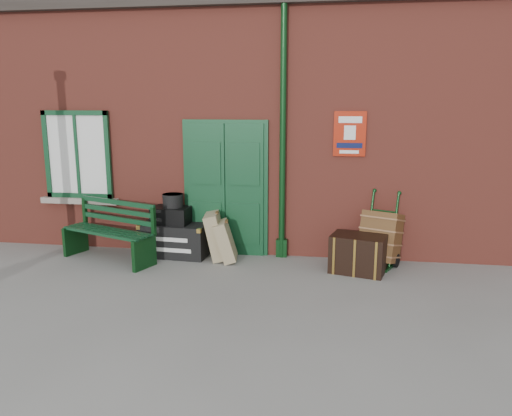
% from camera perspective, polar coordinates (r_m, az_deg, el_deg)
% --- Properties ---
extents(ground, '(80.00, 80.00, 0.00)m').
position_cam_1_polar(ground, '(7.17, -3.51, -8.75)').
color(ground, gray).
rests_on(ground, ground).
extents(station_building, '(10.30, 4.30, 4.36)m').
position_cam_1_polar(station_building, '(10.15, 0.57, 9.91)').
color(station_building, '#9A4031').
rests_on(station_building, ground).
extents(bench, '(1.69, 1.06, 1.01)m').
position_cam_1_polar(bench, '(8.47, -16.24, -2.37)').
color(bench, '#103D21').
rests_on(bench, ground).
extents(houdini_trunk, '(1.14, 0.68, 0.55)m').
position_cam_1_polar(houdini_trunk, '(8.52, -9.21, -3.53)').
color(houdini_trunk, black).
rests_on(houdini_trunk, ground).
extents(strongbox, '(0.64, 0.48, 0.28)m').
position_cam_1_polar(strongbox, '(8.44, -9.62, -0.81)').
color(strongbox, black).
rests_on(strongbox, houdini_trunk).
extents(hatbox, '(0.35, 0.35, 0.22)m').
position_cam_1_polar(hatbox, '(8.38, -9.49, 0.84)').
color(hatbox, black).
rests_on(hatbox, strongbox).
extents(suitcase_back, '(0.44, 0.58, 0.78)m').
position_cam_1_polar(suitcase_back, '(8.21, -4.59, -3.19)').
color(suitcase_back, tan).
rests_on(suitcase_back, ground).
extents(suitcase_front, '(0.43, 0.53, 0.67)m').
position_cam_1_polar(suitcase_front, '(8.09, -3.51, -3.79)').
color(suitcase_front, tan).
rests_on(suitcase_front, ground).
extents(porter_trolley, '(0.76, 0.78, 1.16)m').
position_cam_1_polar(porter_trolley, '(8.09, 14.04, -3.32)').
color(porter_trolley, '#0C3313').
rests_on(porter_trolley, ground).
extents(dark_trunk, '(0.90, 0.70, 0.58)m').
position_cam_1_polar(dark_trunk, '(7.74, 11.59, -5.15)').
color(dark_trunk, black).
rests_on(dark_trunk, ground).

